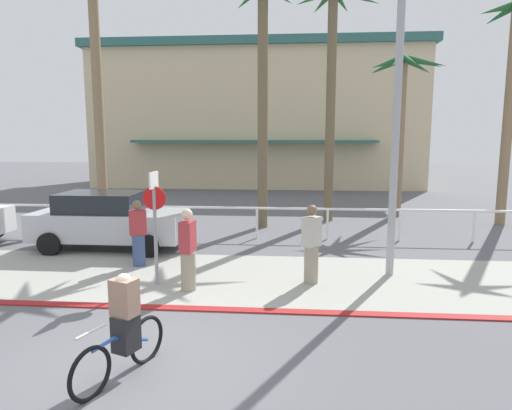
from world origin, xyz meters
TOP-DOWN VIEW (x-y plane):
  - ground_plane at (0.00, 10.00)m, footprint 80.00×80.00m
  - sidewalk_strip at (0.00, 4.20)m, footprint 44.00×4.00m
  - curb_paint at (0.00, 2.20)m, footprint 44.00×0.24m
  - building_backdrop at (-0.17, 26.18)m, footprint 21.76×9.77m
  - rail_fence at (-0.00, 8.50)m, footprint 25.27×0.08m
  - stop_sign_bike_lane at (-0.72, 3.57)m, footprint 0.52×0.56m
  - streetlight_curb at (4.66, 4.52)m, footprint 0.24×2.54m
  - palm_tree_1 at (-4.76, 10.27)m, footprint 3.59×3.13m
  - palm_tree_2 at (1.20, 10.31)m, footprint 3.53×3.04m
  - palm_tree_3 at (3.73, 11.87)m, footprint 3.20×2.90m
  - palm_tree_4 at (6.71, 13.32)m, footprint 3.00×3.24m
  - palm_tree_5 at (10.18, 11.64)m, footprint 2.61×2.85m
  - car_silver_1 at (-3.13, 6.73)m, footprint 4.40×2.02m
  - cyclist_blue_0 at (0.00, -0.30)m, footprint 0.72×1.71m
  - pedestrian_0 at (0.08, 3.25)m, footprint 0.36×0.43m
  - pedestrian_1 at (-1.62, 5.00)m, footprint 0.48×0.43m
  - pedestrian_2 at (2.75, 3.97)m, footprint 0.47×0.47m

SIDE VIEW (x-z plane):
  - ground_plane at x=0.00m, z-range 0.00..0.00m
  - sidewalk_strip at x=0.00m, z-range 0.00..0.02m
  - curb_paint at x=0.00m, z-range 0.00..0.03m
  - cyclist_blue_0 at x=0.00m, z-range -0.06..1.44m
  - pedestrian_1 at x=-1.62m, z-range -0.06..1.66m
  - rail_fence at x=0.00m, z-range 0.32..1.36m
  - pedestrian_0 at x=0.08m, z-range -0.06..1.75m
  - pedestrian_2 at x=2.75m, z-range -0.06..1.75m
  - car_silver_1 at x=-3.13m, z-range 0.03..1.72m
  - stop_sign_bike_lane at x=-0.72m, z-range 0.40..2.96m
  - streetlight_curb at x=4.66m, z-range 0.53..8.03m
  - building_backdrop at x=-0.17m, z-range 0.02..9.26m
  - palm_tree_4 at x=6.71m, z-range 1.85..8.44m
  - palm_tree_5 at x=10.18m, z-range 1.64..9.74m
  - palm_tree_3 at x=3.73m, z-range 1.83..10.66m
  - palm_tree_2 at x=1.20m, z-range 2.11..10.70m
  - palm_tree_1 at x=-4.76m, z-range 2.17..11.84m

